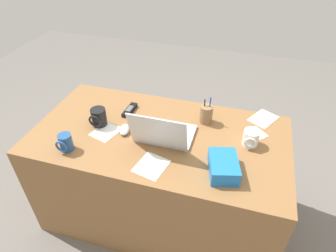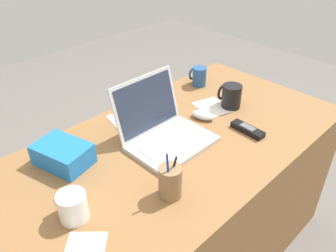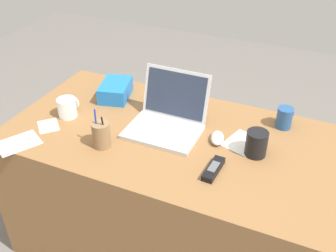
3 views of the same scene
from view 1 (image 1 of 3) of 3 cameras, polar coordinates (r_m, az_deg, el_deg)
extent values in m
plane|color=slate|center=(2.20, -1.36, -16.07)|extent=(6.00, 6.00, 0.00)
cube|color=olive|center=(1.93, -1.52, -9.79)|extent=(1.48, 0.78, 0.71)
cube|color=silver|center=(1.67, -0.41, -1.39)|extent=(0.32, 0.23, 0.02)
cube|color=silver|center=(1.65, -0.61, -1.53)|extent=(0.26, 0.11, 0.00)
cube|color=silver|center=(1.72, 0.26, 0.28)|extent=(0.09, 0.05, 0.00)
cube|color=silver|center=(1.49, -2.07, -1.28)|extent=(0.31, 0.07, 0.22)
cube|color=#283347|center=(1.49, -2.01, -1.12)|extent=(0.28, 0.06, 0.19)
ellipsoid|color=silver|center=(1.70, -8.55, -0.69)|extent=(0.08, 0.12, 0.03)
cylinder|color=white|center=(1.64, 15.98, -2.25)|extent=(0.09, 0.09, 0.09)
torus|color=white|center=(1.60, 15.90, -3.22)|extent=(0.07, 0.01, 0.07)
cylinder|color=#26518C|center=(1.64, -19.45, -3.03)|extent=(0.07, 0.07, 0.10)
torus|color=#26518C|center=(1.62, -20.25, -3.81)|extent=(0.07, 0.01, 0.07)
cylinder|color=black|center=(1.77, -13.45, 1.72)|extent=(0.09, 0.09, 0.11)
torus|color=black|center=(1.73, -14.23, 0.92)|extent=(0.08, 0.01, 0.08)
cube|color=black|center=(1.87, -7.54, 3.12)|extent=(0.05, 0.15, 0.02)
cube|color=#595B60|center=(1.86, -7.57, 3.44)|extent=(0.03, 0.07, 0.00)
cylinder|color=olive|center=(1.75, 7.52, 2.29)|extent=(0.08, 0.08, 0.11)
cylinder|color=#1933B2|center=(1.73, 8.18, 3.52)|extent=(0.01, 0.02, 0.16)
cylinder|color=black|center=(1.73, 7.16, 3.16)|extent=(0.01, 0.03, 0.13)
cube|color=blue|center=(1.46, 10.85, -7.78)|extent=(0.18, 0.22, 0.08)
cube|color=white|center=(1.89, 18.23, 1.40)|extent=(0.19, 0.21, 0.00)
cube|color=white|center=(1.76, 17.01, -1.37)|extent=(0.14, 0.14, 0.00)
cube|color=white|center=(1.73, -12.11, -1.09)|extent=(0.17, 0.19, 0.00)
cube|color=white|center=(1.49, -3.30, -7.85)|extent=(0.18, 0.19, 0.00)
camera|label=2|loc=(2.05, 30.71, 25.76)|focal=36.47mm
camera|label=3|loc=(2.75, -5.91, 36.56)|focal=42.84mm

